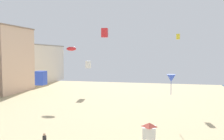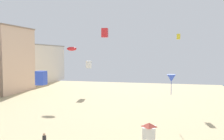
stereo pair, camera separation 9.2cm
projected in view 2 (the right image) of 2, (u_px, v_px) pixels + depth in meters
name	position (u px, v px, depth m)	size (l,w,h in m)	color
boardwalk_hotel_far	(34.00, 64.00, 73.31)	(10.65, 21.28, 11.32)	silver
lifeguard_stand	(149.00, 131.00, 21.43)	(1.10, 1.10, 2.55)	white
kite_red_parafoil	(72.00, 49.00, 47.40)	(2.04, 0.57, 0.79)	red
kite_blue_box	(41.00, 78.00, 29.90)	(1.10, 1.10, 1.72)	blue
kite_white_box	(89.00, 65.00, 53.74)	(1.03, 1.03, 1.61)	white
kite_red_box	(105.00, 33.00, 31.88)	(0.76, 0.76, 1.20)	red
kite_yellow_box	(178.00, 37.00, 46.99)	(0.67, 0.67, 1.06)	yellow
kite_blue_delta	(171.00, 78.00, 30.86)	(1.16, 1.16, 2.63)	blue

